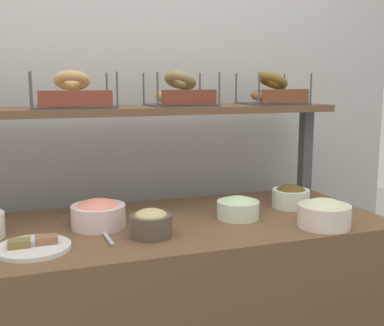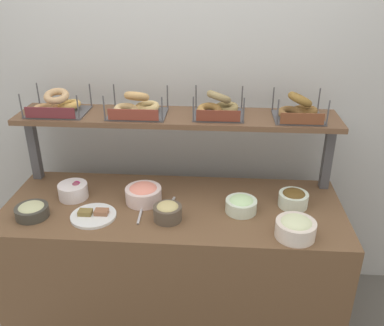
{
  "view_description": "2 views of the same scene",
  "coord_description": "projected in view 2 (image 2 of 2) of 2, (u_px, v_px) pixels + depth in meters",
  "views": [
    {
      "loc": [
        -0.41,
        -1.69,
        1.38
      ],
      "look_at": [
        0.2,
        0.02,
        1.07
      ],
      "focal_mm": 44.73,
      "sensor_mm": 36.0,
      "label": 1
    },
    {
      "loc": [
        0.24,
        -1.94,
        2.05
      ],
      "look_at": [
        0.1,
        0.01,
        1.11
      ],
      "focal_mm": 38.86,
      "sensor_mm": 36.0,
      "label": 2
    }
  ],
  "objects": [
    {
      "name": "bowl_potato_salad",
      "position": [
        296.0,
        227.0,
        2.0
      ],
      "size": [
        0.19,
        0.19,
        0.11
      ],
      "color": "silver",
      "rests_on": "deli_counter"
    },
    {
      "name": "shelf_riser_left",
      "position": [
        34.0,
        148.0,
        2.49
      ],
      "size": [
        0.05,
        0.05,
        0.4
      ],
      "primitive_type": "cube",
      "color": "#4C4C51",
      "rests_on": "deli_counter"
    },
    {
      "name": "bagel_basket_plain",
      "position": [
        137.0,
        107.0,
        2.31
      ],
      "size": [
        0.32,
        0.26,
        0.15
      ],
      "color": "#4C4C51",
      "rests_on": "upper_shelf"
    },
    {
      "name": "bowl_hummus",
      "position": [
        168.0,
        211.0,
        2.13
      ],
      "size": [
        0.15,
        0.15,
        0.1
      ],
      "color": "brown",
      "rests_on": "deli_counter"
    },
    {
      "name": "shelf_riser_right",
      "position": [
        328.0,
        156.0,
        2.38
      ],
      "size": [
        0.05,
        0.05,
        0.4
      ],
      "primitive_type": "cube",
      "color": "#4C4C51",
      "rests_on": "deli_counter"
    },
    {
      "name": "bowl_scallion_spread",
      "position": [
        241.0,
        204.0,
        2.2
      ],
      "size": [
        0.17,
        0.17,
        0.09
      ],
      "color": "white",
      "rests_on": "deli_counter"
    },
    {
      "name": "deli_counter",
      "position": [
        174.0,
        267.0,
        2.46
      ],
      "size": [
        1.85,
        0.7,
        0.85
      ],
      "primitive_type": "cube",
      "color": "brown",
      "rests_on": "ground_plane"
    },
    {
      "name": "bowl_lox_spread",
      "position": [
        143.0,
        193.0,
        2.29
      ],
      "size": [
        0.2,
        0.2,
        0.11
      ],
      "color": "silver",
      "rests_on": "deli_counter"
    },
    {
      "name": "serving_plate_white",
      "position": [
        93.0,
        215.0,
        2.17
      ],
      "size": [
        0.24,
        0.24,
        0.04
      ],
      "color": "white",
      "rests_on": "deli_counter"
    },
    {
      "name": "bagel_basket_cinnamon_raisin",
      "position": [
        299.0,
        110.0,
        2.26
      ],
      "size": [
        0.28,
        0.25,
        0.16
      ],
      "color": "#4C4C51",
      "rests_on": "upper_shelf"
    },
    {
      "name": "bowl_chocolate_spread",
      "position": [
        293.0,
        198.0,
        2.25
      ],
      "size": [
        0.16,
        0.16,
        0.1
      ],
      "color": "white",
      "rests_on": "deli_counter"
    },
    {
      "name": "ground_plane",
      "position": [
        176.0,
        319.0,
        2.65
      ],
      "size": [
        8.0,
        8.0,
        0.0
      ],
      "primitive_type": "plane",
      "color": "#595651"
    },
    {
      "name": "serving_spoon_near_plate",
      "position": [
        141.0,
        211.0,
        2.21
      ],
      "size": [
        0.04,
        0.18,
        0.01
      ],
      "color": "#B7B7BC",
      "rests_on": "deli_counter"
    },
    {
      "name": "bagel_basket_everything",
      "position": [
        218.0,
        107.0,
        2.3
      ],
      "size": [
        0.28,
        0.26,
        0.16
      ],
      "color": "#4C4C51",
      "rests_on": "upper_shelf"
    },
    {
      "name": "serving_spoon_by_edge",
      "position": [
        168.0,
        208.0,
        2.24
      ],
      "size": [
        0.06,
        0.17,
        0.01
      ],
      "color": "#B7B7BC",
      "rests_on": "deli_counter"
    },
    {
      "name": "back_wall",
      "position": [
        182.0,
        112.0,
        2.62
      ],
      "size": [
        3.05,
        0.06,
        2.4
      ],
      "primitive_type": "cube",
      "color": "#B9BCBC",
      "rests_on": "ground_plane"
    },
    {
      "name": "upper_shelf",
      "position": [
        177.0,
        117.0,
        2.34
      ],
      "size": [
        1.81,
        0.32,
        0.03
      ],
      "primitive_type": "cube",
      "color": "brown",
      "rests_on": "shelf_riser_left"
    },
    {
      "name": "bowl_tuna_salad",
      "position": [
        32.0,
        210.0,
        2.16
      ],
      "size": [
        0.17,
        0.17,
        0.07
      ],
      "color": "#3E3C35",
      "rests_on": "deli_counter"
    },
    {
      "name": "bowl_beet_salad",
      "position": [
        73.0,
        190.0,
        2.34
      ],
      "size": [
        0.16,
        0.16,
        0.1
      ],
      "color": "white",
      "rests_on": "deli_counter"
    },
    {
      "name": "bagel_basket_sesame",
      "position": [
        57.0,
        105.0,
        2.34
      ],
      "size": [
        0.32,
        0.25,
        0.14
      ],
      "color": "#4C4C51",
      "rests_on": "upper_shelf"
    }
  ]
}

